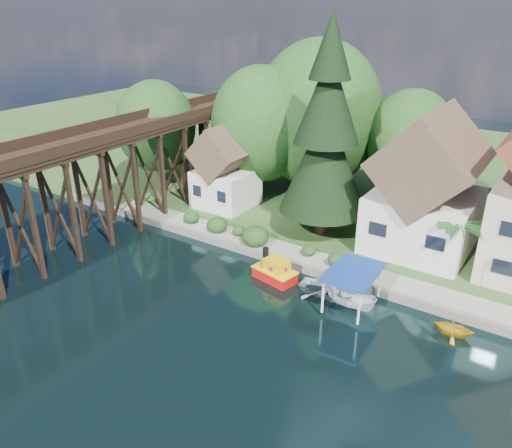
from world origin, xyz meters
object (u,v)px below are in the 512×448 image
object	(u,v)px
palm_tree	(461,227)
boat_white_a	(330,289)
conifer	(326,135)
trestle_bridge	(109,173)
tugboat	(275,271)
house_left	(426,191)
shed	(225,172)
boat_canopy	(352,292)
boat_yellow	(454,326)

from	to	relation	value
palm_tree	boat_white_a	world-z (taller)	palm_tree
conifer	palm_tree	xyz separation A→B (m)	(11.16, -1.56, -4.42)
trestle_bridge	tugboat	xyz separation A→B (m)	(15.79, 0.72, -4.67)
boat_white_a	house_left	bearing A→B (deg)	-20.91
house_left	shed	size ratio (longest dim) A/B	1.40
tugboat	trestle_bridge	bearing A→B (deg)	-177.39
boat_canopy	boat_yellow	size ratio (longest dim) A/B	1.84
palm_tree	tugboat	bearing A→B (deg)	-149.13
boat_yellow	house_left	bearing A→B (deg)	22.16
boat_canopy	conifer	bearing A→B (deg)	127.72
boat_canopy	palm_tree	bearing A→B (deg)	54.65
shed	tugboat	size ratio (longest dim) A/B	2.29
shed	boat_yellow	size ratio (longest dim) A/B	3.30
conifer	boat_yellow	xyz separation A→B (m)	(12.73, -7.61, -8.25)
trestle_bridge	shed	world-z (taller)	trestle_bridge
tugboat	boat_yellow	world-z (taller)	tugboat
trestle_bridge	conifer	bearing A→B (deg)	29.51
palm_tree	boat_white_a	size ratio (longest dim) A/B	1.06
trestle_bridge	palm_tree	distance (m)	27.50
shed	tugboat	distance (m)	14.15
shed	boat_canopy	world-z (taller)	shed
house_left	boat_canopy	bearing A→B (deg)	-96.72
house_left	conifer	world-z (taller)	conifer
house_left	shed	xyz separation A→B (m)	(-18.00, -1.50, -1.31)
trestle_bridge	shed	xyz separation A→B (m)	(5.00, 9.33, -1.52)
trestle_bridge	house_left	distance (m)	25.42
trestle_bridge	shed	distance (m)	10.69
trestle_bridge	tugboat	world-z (taller)	trestle_bridge
shed	tugboat	world-z (taller)	shed
trestle_bridge	boat_canopy	world-z (taller)	trestle_bridge
house_left	boat_yellow	xyz separation A→B (m)	(5.10, -9.74, -4.51)
house_left	tugboat	bearing A→B (deg)	-125.51
trestle_bridge	house_left	xyz separation A→B (m)	(23.00, 10.83, -0.21)
conifer	palm_tree	bearing A→B (deg)	-7.95
conifer	palm_tree	distance (m)	12.10
boat_yellow	palm_tree	bearing A→B (deg)	9.02
trestle_bridge	boat_yellow	distance (m)	28.52
shed	palm_tree	world-z (taller)	shed
conifer	shed	bearing A→B (deg)	176.56
palm_tree	boat_yellow	bearing A→B (deg)	-75.48
trestle_bridge	boat_canopy	xyz separation A→B (m)	(21.78, 0.43, -4.17)
house_left	boat_canopy	world-z (taller)	house_left
shed	boat_white_a	world-z (taller)	shed
boat_canopy	tugboat	bearing A→B (deg)	177.25
palm_tree	shed	bearing A→B (deg)	174.21
shed	house_left	bearing A→B (deg)	4.77
boat_white_a	boat_yellow	bearing A→B (deg)	-93.37
boat_canopy	boat_white_a	bearing A→B (deg)	160.62
palm_tree	boat_canopy	size ratio (longest dim) A/B	1.04
conifer	boat_canopy	bearing A→B (deg)	-52.28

